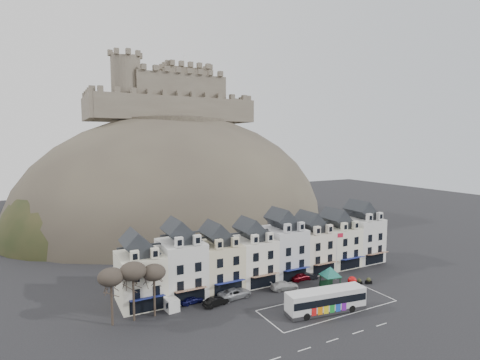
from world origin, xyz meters
The scene contains 21 objects.
ground centered at (0.00, 0.00, 0.00)m, with size 300.00×300.00×0.00m, color black.
coach_bay_markings centered at (2.00, 1.25, 0.00)m, with size 22.00×7.50×0.01m, color silver.
townhouse_terrace centered at (0.15, 15.97, 5.30)m, with size 54.40×9.35×11.80m.
castle_hill centered at (1.25, 68.95, 0.11)m, with size 100.00×76.00×68.00m.
castle centered at (0.51, 75.93, 40.19)m, with size 50.20×22.20×22.00m.
tree_left_far centered at (-29.00, 10.50, 6.90)m, with size 3.61×3.61×8.24m.
tree_left_mid centered at (-26.00, 10.50, 7.24)m, with size 3.78×3.78×8.64m.
tree_left_near centered at (-23.00, 10.50, 6.55)m, with size 3.43×3.43×7.84m.
bus centered at (0.13, -0.27, 1.95)m, with size 12.78×4.66×3.53m.
bus_shelter centered at (7.08, 6.66, 2.98)m, with size 5.99×5.99×3.83m.
red_buoy centered at (10.78, 5.11, 0.99)m, with size 1.63×1.63×1.94m.
flagpole centered at (10.96, 9.27, 5.16)m, with size 1.29×0.33×9.03m.
white_van centered at (-20.37, 12.00, 0.95)m, with size 2.23×4.31×1.89m.
planter_west centered at (14.60, 4.91, 0.55)m, with size 1.25×0.88×1.13m.
planter_east centered at (13.00, 5.62, 0.49)m, with size 1.14×0.83×1.03m.
car_navy centered at (-16.72, 12.00, 0.64)m, with size 1.50×3.73×1.27m, color #0B0C39.
car_black centered at (-13.61, 9.50, 0.69)m, with size 1.45×4.17×1.37m, color black.
car_silver centered at (-9.60, 10.74, 0.79)m, with size 2.61×5.57×1.57m, color #9A9CA1.
car_white centered at (-0.40, 9.77, 0.72)m, with size 2.02×4.97×1.44m, color silver.
car_maroon centered at (4.80, 12.00, 0.75)m, with size 1.77×4.40×1.50m, color #5E050E.
car_charcoal centered at (6.00, 12.00, 0.69)m, with size 1.46×4.18×1.38m, color black.
Camera 1 is at (-36.54, -42.10, 25.59)m, focal length 28.00 mm.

